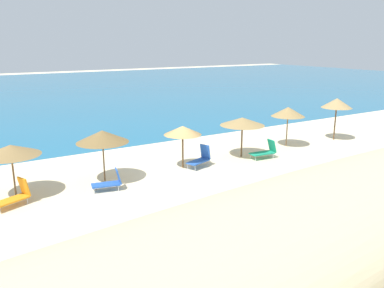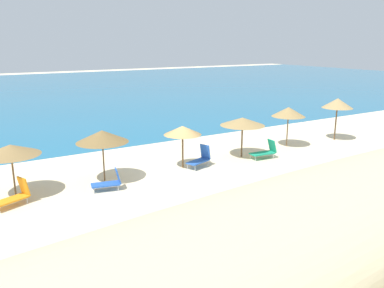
# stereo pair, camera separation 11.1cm
# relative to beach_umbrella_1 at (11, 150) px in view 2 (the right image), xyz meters

# --- Properties ---
(ground_plane) EXTENTS (160.00, 160.00, 0.00)m
(ground_plane) POSITION_rel_beach_umbrella_1_xyz_m (7.78, -1.22, -2.14)
(ground_plane) COLOR beige
(sea_water) EXTENTS (160.00, 68.43, 0.01)m
(sea_water) POSITION_rel_beach_umbrella_1_xyz_m (7.78, 39.52, -2.13)
(sea_water) COLOR #1E6B93
(sea_water) RESTS_ON ground_plane
(dune_ridge) EXTENTS (43.92, 9.46, 2.73)m
(dune_ridge) POSITION_rel_beach_umbrella_1_xyz_m (5.84, -11.18, -0.77)
(dune_ridge) COLOR beige
(dune_ridge) RESTS_ON ground_plane
(beach_umbrella_1) EXTENTS (2.55, 2.55, 2.38)m
(beach_umbrella_1) POSITION_rel_beach_umbrella_1_xyz_m (0.00, 0.00, 0.00)
(beach_umbrella_1) COLOR brown
(beach_umbrella_1) RESTS_ON ground_plane
(beach_umbrella_2) EXTENTS (2.56, 2.56, 2.59)m
(beach_umbrella_2) POSITION_rel_beach_umbrella_1_xyz_m (4.10, -0.20, 0.15)
(beach_umbrella_2) COLOR brown
(beach_umbrella_2) RESTS_ON ground_plane
(beach_umbrella_3) EXTENTS (2.05, 2.05, 2.36)m
(beach_umbrella_3) POSITION_rel_beach_umbrella_1_xyz_m (8.51, -0.41, -0.03)
(beach_umbrella_3) COLOR brown
(beach_umbrella_3) RESTS_ON ground_plane
(beach_umbrella_4) EXTENTS (2.65, 2.65, 2.41)m
(beach_umbrella_4) POSITION_rel_beach_umbrella_1_xyz_m (12.63, -0.39, 0.03)
(beach_umbrella_4) COLOR brown
(beach_umbrella_4) RESTS_ON ground_plane
(beach_umbrella_5) EXTENTS (2.18, 2.18, 2.63)m
(beach_umbrella_5) POSITION_rel_beach_umbrella_1_xyz_m (16.76, 0.02, 0.18)
(beach_umbrella_5) COLOR brown
(beach_umbrella_5) RESTS_ON ground_plane
(beach_umbrella_6) EXTENTS (2.11, 2.11, 2.95)m
(beach_umbrella_6) POSITION_rel_beach_umbrella_1_xyz_m (20.98, -0.42, 0.47)
(beach_umbrella_6) COLOR brown
(beach_umbrella_6) RESTS_ON ground_plane
(lounge_chair_0) EXTENTS (1.63, 1.16, 1.13)m
(lounge_chair_0) POSITION_rel_beach_umbrella_1_xyz_m (-0.18, -1.17, -1.70)
(lounge_chair_0) COLOR orange
(lounge_chair_0) RESTS_ON ground_plane
(lounge_chair_2) EXTENTS (1.64, 0.81, 1.10)m
(lounge_chair_2) POSITION_rel_beach_umbrella_1_xyz_m (13.62, -1.39, -1.69)
(lounge_chair_2) COLOR #199972
(lounge_chair_2) RESTS_ON ground_plane
(lounge_chair_3) EXTENTS (1.56, 1.06, 1.21)m
(lounge_chair_3) POSITION_rel_beach_umbrella_1_xyz_m (9.42, -0.79, -1.63)
(lounge_chair_3) COLOR blue
(lounge_chair_3) RESTS_ON ground_plane
(lounge_chair_4) EXTENTS (1.46, 0.88, 1.00)m
(lounge_chair_4) POSITION_rel_beach_umbrella_1_xyz_m (3.87, -1.55, -1.73)
(lounge_chair_4) COLOR blue
(lounge_chair_4) RESTS_ON ground_plane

